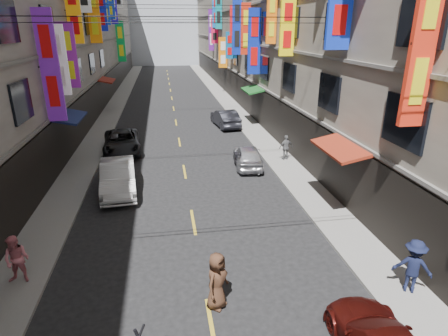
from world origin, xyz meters
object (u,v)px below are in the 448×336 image
object	(u,v)px
car_right_mid	(248,156)
pedestrian_lfar	(17,260)
car_right_far	(225,118)
scooter_far_right	(238,161)
pedestrian_rfar	(286,147)
pedestrian_crossing	(217,281)
car_left_far	(122,142)
pedestrian_rnear	(413,266)
car_left_mid	(118,177)

from	to	relation	value
car_right_mid	pedestrian_lfar	xyz separation A→B (m)	(-9.56, -9.56, 0.28)
car_right_far	scooter_far_right	bearing A→B (deg)	78.02
pedestrian_rfar	pedestrian_crossing	distance (m)	13.43
scooter_far_right	car_right_far	bearing A→B (deg)	-95.28
scooter_far_right	car_left_far	size ratio (longest dim) A/B	0.36
car_right_far	pedestrian_crossing	xyz separation A→B (m)	(-3.73, -21.14, 0.18)
car_left_far	pedestrian_rnear	xyz separation A→B (m)	(10.04, -15.89, 0.30)
pedestrian_lfar	scooter_far_right	bearing A→B (deg)	53.93
car_left_mid	pedestrian_rnear	xyz separation A→B (m)	(9.62, -9.40, 0.22)
pedestrian_lfar	pedestrian_crossing	world-z (taller)	pedestrian_crossing
car_left_far	pedestrian_rfar	distance (m)	10.66
car_left_mid	pedestrian_crossing	distance (m)	9.75
scooter_far_right	car_right_mid	world-z (taller)	car_right_mid
scooter_far_right	pedestrian_crossing	bearing A→B (deg)	75.52
pedestrian_rnear	car_left_far	bearing A→B (deg)	-26.11
pedestrian_crossing	scooter_far_right	bearing A→B (deg)	25.44
pedestrian_rnear	pedestrian_crossing	xyz separation A→B (m)	(-5.94, 0.38, -0.10)
scooter_far_right	car_right_far	size ratio (longest dim) A/B	0.42
pedestrian_rnear	pedestrian_crossing	distance (m)	5.95
scooter_far_right	pedestrian_rfar	distance (m)	3.24
car_left_mid	car_right_mid	bearing A→B (deg)	13.91
pedestrian_rfar	pedestrian_crossing	xyz separation A→B (m)	(-5.98, -12.02, 0.01)
car_left_mid	car_right_far	distance (m)	14.20
car_right_mid	pedestrian_rfar	bearing A→B (deg)	-163.47
scooter_far_right	pedestrian_rfar	world-z (taller)	pedestrian_rfar
car_left_mid	car_left_far	bearing A→B (deg)	88.15
car_left_mid	scooter_far_right	bearing A→B (deg)	13.65
car_left_far	pedestrian_rfar	bearing A→B (deg)	-24.44
scooter_far_right	pedestrian_rnear	world-z (taller)	pedestrian_rnear
car_left_far	pedestrian_lfar	xyz separation A→B (m)	(-1.96, -13.51, 0.24)
car_left_far	car_right_mid	bearing A→B (deg)	-32.85
car_left_mid	pedestrian_crossing	bearing A→B (deg)	-73.29
car_right_far	car_left_mid	bearing A→B (deg)	51.59
car_left_mid	pedestrian_rfar	xyz separation A→B (m)	(9.67, 3.00, 0.12)
car_right_far	pedestrian_rnear	xyz separation A→B (m)	(2.21, -21.52, 0.28)
car_left_far	pedestrian_lfar	world-z (taller)	pedestrian_lfar
car_left_mid	pedestrian_lfar	bearing A→B (deg)	-114.15
car_right_mid	car_left_mid	bearing A→B (deg)	25.18
pedestrian_rfar	pedestrian_crossing	world-z (taller)	pedestrian_crossing
car_left_far	pedestrian_crossing	world-z (taller)	pedestrian_crossing
pedestrian_crossing	pedestrian_lfar	bearing A→B (deg)	111.43
pedestrian_lfar	pedestrian_rfar	bearing A→B (deg)	47.53
car_right_far	pedestrian_rnear	distance (m)	21.63
pedestrian_lfar	pedestrian_rnear	distance (m)	12.23
car_left_far	pedestrian_crossing	bearing A→B (deg)	-80.60
car_left_far	car_right_far	bearing A→B (deg)	30.37
pedestrian_rnear	scooter_far_right	bearing A→B (deg)	-43.62
car_right_mid	pedestrian_crossing	bearing A→B (deg)	78.90
car_left_far	car_left_mid	bearing A→B (deg)	-91.75
pedestrian_rnear	pedestrian_crossing	size ratio (longest dim) A/B	0.98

